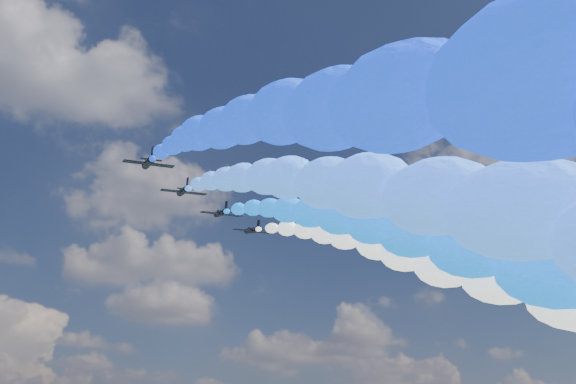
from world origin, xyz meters
name	(u,v)px	position (x,y,z in m)	size (l,w,h in m)	color
jet_0	(148,163)	(-29.08, -7.21, 94.22)	(8.46, 11.35, 2.50)	black
trail_0	(261,153)	(-29.08, -71.52, 70.64)	(7.13, 126.36, 52.20)	#0D36F4
jet_1	(183,191)	(-20.58, 4.88, 94.22)	(8.46, 11.35, 2.50)	black
trail_1	(307,210)	(-20.58, -59.43, 70.64)	(7.13, 126.36, 52.20)	#3071FF
jet_2	(221,213)	(-10.55, 15.48, 94.22)	(8.46, 11.35, 2.50)	black
trail_2	(355,246)	(-10.55, -48.83, 70.64)	(7.13, 126.36, 52.20)	#086AFF
jet_3	(272,212)	(-0.86, 11.13, 94.22)	(8.46, 11.35, 2.50)	black
trail_3	(449,244)	(-0.86, -53.18, 70.64)	(7.13, 126.36, 52.20)	white
jet_4	(252,230)	(-0.87, 25.22, 94.22)	(8.46, 11.35, 2.50)	black
trail_4	(392,271)	(-0.87, -39.09, 70.64)	(7.13, 126.36, 52.20)	white
jet_5	(318,223)	(10.70, 14.91, 94.22)	(8.46, 11.35, 2.50)	black
trail_5	(514,260)	(10.70, -49.40, 70.64)	(7.13, 126.36, 52.20)	red
jet_6	(391,211)	(21.64, 2.31, 94.22)	(8.46, 11.35, 2.50)	black
jet_7	(454,206)	(32.01, -4.54, 94.22)	(8.46, 11.35, 2.50)	black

